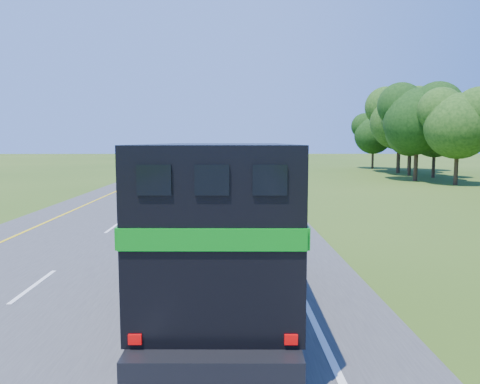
{
  "coord_description": "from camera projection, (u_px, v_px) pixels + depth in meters",
  "views": [
    {
      "loc": [
        3.63,
        -1.78,
        4.05
      ],
      "look_at": [
        4.15,
        21.68,
        1.49
      ],
      "focal_mm": 35.0,
      "sensor_mm": 36.0,
      "label": 1
    }
  ],
  "objects": [
    {
      "name": "far_car",
      "position": [
        201.0,
        154.0,
        120.12
      ],
      "size": [
        1.7,
        4.12,
        1.4
      ],
      "primitive_type": "imported",
      "rotation": [
        0.0,
        0.0,
        -0.01
      ],
      "color": "silver",
      "rests_on": "road"
    },
    {
      "name": "road",
      "position": [
        197.0,
        178.0,
        51.82
      ],
      "size": [
        15.0,
        260.0,
        0.04
      ],
      "primitive_type": "cube",
      "color": "#38383A",
      "rests_on": "ground"
    },
    {
      "name": "horse_truck",
      "position": [
        223.0,
        224.0,
        10.78
      ],
      "size": [
        3.02,
        8.99,
        3.95
      ],
      "rotation": [
        0.0,
        0.0,
        -0.02
      ],
      "color": "black",
      "rests_on": "road"
    },
    {
      "name": "lane_markings",
      "position": [
        197.0,
        177.0,
        51.81
      ],
      "size": [
        11.15,
        260.0,
        0.01
      ],
      "color": "yellow",
      "rests_on": "road"
    },
    {
      "name": "white_suv",
      "position": [
        167.0,
        170.0,
        51.59
      ],
      "size": [
        2.84,
        5.92,
        1.63
      ],
      "primitive_type": "imported",
      "rotation": [
        0.0,
        0.0,
        0.02
      ],
      "color": "white",
      "rests_on": "road"
    }
  ]
}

